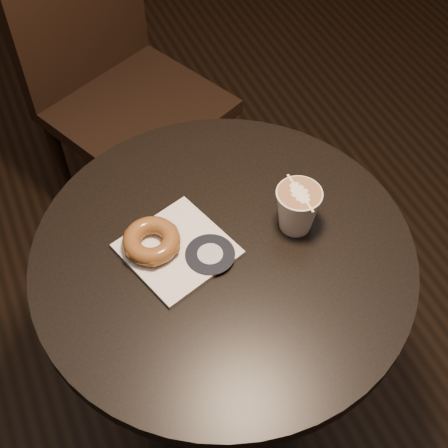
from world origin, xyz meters
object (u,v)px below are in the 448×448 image
object	(u,v)px
pastry_bag	(177,249)
latte_cup	(297,209)
doughnut	(152,241)
chair	(108,61)
cafe_table	(223,307)

from	to	relation	value
pastry_bag	latte_cup	size ratio (longest dim) A/B	1.86
doughnut	chair	bearing A→B (deg)	80.26
doughnut	latte_cup	xyz separation A→B (m)	(0.26, -0.06, 0.02)
chair	latte_cup	size ratio (longest dim) A/B	11.54
cafe_table	doughnut	distance (m)	0.26
cafe_table	pastry_bag	distance (m)	0.22
cafe_table	pastry_bag	size ratio (longest dim) A/B	4.32
doughnut	latte_cup	world-z (taller)	latte_cup
chair	pastry_bag	xyz separation A→B (m)	(-0.09, -0.78, 0.15)
chair	doughnut	size ratio (longest dim) A/B	10.30
doughnut	latte_cup	bearing A→B (deg)	-12.23
cafe_table	latte_cup	xyz separation A→B (m)	(0.15, -0.00, 0.25)
pastry_bag	doughnut	xyz separation A→B (m)	(-0.04, 0.02, 0.02)
chair	doughnut	bearing A→B (deg)	-123.72
pastry_bag	doughnut	bearing A→B (deg)	133.77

